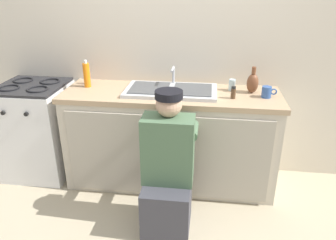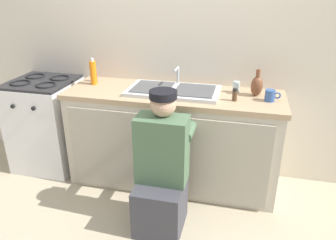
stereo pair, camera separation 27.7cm
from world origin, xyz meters
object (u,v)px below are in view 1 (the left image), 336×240
stove_range (38,129)px  vase_decorative (253,83)px  plumber_person (168,174)px  coffee_mug (267,92)px  sink_double_basin (171,90)px  spice_bottle_red (88,79)px  soap_bottle_orange (87,75)px  spice_bottle_pepper (233,93)px  water_glass (232,85)px

stove_range → vase_decorative: bearing=2.3°
plumber_person → coffee_mug: bearing=38.3°
sink_double_basin → spice_bottle_red: bearing=169.7°
soap_bottle_orange → coffee_mug: bearing=-3.2°
stove_range → coffee_mug: 2.19m
spice_bottle_pepper → coffee_mug: spice_bottle_pepper is taller
sink_double_basin → soap_bottle_orange: (-0.78, 0.06, 0.09)m
coffee_mug → soap_bottle_orange: bearing=176.8°
spice_bottle_pepper → sink_double_basin: bearing=170.2°
sink_double_basin → spice_bottle_pepper: sink_double_basin is taller
vase_decorative → coffee_mug: bearing=-45.1°
spice_bottle_pepper → vase_decorative: bearing=45.2°
spice_bottle_red → vase_decorative: vase_decorative is taller
plumber_person → water_glass: 1.02m
plumber_person → vase_decorative: 1.10m
vase_decorative → coffee_mug: 0.16m
soap_bottle_orange → stove_range: bearing=-173.7°
plumber_person → coffee_mug: (0.76, 0.60, 0.49)m
sink_double_basin → plumber_person: (0.05, -0.63, -0.46)m
stove_range → soap_bottle_orange: bearing=6.3°
soap_bottle_orange → coffee_mug: size_ratio=1.98×
soap_bottle_orange → spice_bottle_red: 0.11m
plumber_person → spice_bottle_pepper: bearing=48.3°
spice_bottle_red → coffee_mug: size_ratio=0.83×
spice_bottle_pepper → soap_bottle_orange: 1.32m
spice_bottle_pepper → water_glass: size_ratio=1.05×
sink_double_basin → spice_bottle_pepper: bearing=-9.8°
plumber_person → sink_double_basin: bearing=94.9°
plumber_person → spice_bottle_red: bearing=138.1°
plumber_person → soap_bottle_orange: (-0.84, 0.69, 0.55)m
vase_decorative → water_glass: vase_decorative is taller
vase_decorative → coffee_mug: size_ratio=1.83×
stove_range → spice_bottle_red: size_ratio=8.84×
spice_bottle_pepper → coffee_mug: 0.29m
stove_range → water_glass: (1.85, 0.13, 0.49)m
soap_bottle_orange → spice_bottle_red: size_ratio=2.38×
sink_double_basin → plumber_person: plumber_person is taller
soap_bottle_orange → coffee_mug: 1.60m
spice_bottle_pepper → spice_bottle_red: size_ratio=1.00×
sink_double_basin → spice_bottle_red: sink_double_basin is taller
soap_bottle_orange → coffee_mug: soap_bottle_orange is taller
spice_bottle_red → water_glass: (1.34, -0.02, -0.00)m
stove_range → spice_bottle_red: bearing=16.5°
spice_bottle_pepper → soap_bottle_orange: soap_bottle_orange is taller
sink_double_basin → spice_bottle_pepper: size_ratio=7.62×
sink_double_basin → spice_bottle_pepper: (0.53, -0.09, 0.03)m
soap_bottle_orange → sink_double_basin: bearing=-4.2°
stove_range → soap_bottle_orange: 0.77m
sink_double_basin → soap_bottle_orange: 0.79m
sink_double_basin → soap_bottle_orange: bearing=175.8°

